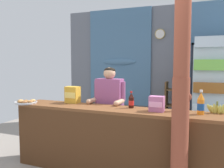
# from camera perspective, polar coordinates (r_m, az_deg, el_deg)

# --- Properties ---
(ground_plane) EXTENTS (7.77, 7.77, 0.00)m
(ground_plane) POSITION_cam_1_polar(r_m,az_deg,el_deg) (4.44, 5.97, -15.86)
(ground_plane) COLOR gray
(back_wall_curtained) EXTENTS (4.88, 0.22, 2.88)m
(back_wall_curtained) POSITION_cam_1_polar(r_m,az_deg,el_deg) (5.93, 11.06, 3.99)
(back_wall_curtained) COLOR slate
(back_wall_curtained) RESTS_ON ground
(stall_counter) EXTENTS (2.91, 0.50, 0.94)m
(stall_counter) POSITION_cam_1_polar(r_m,az_deg,el_deg) (3.46, -0.79, -11.93)
(stall_counter) COLOR brown
(stall_counter) RESTS_ON ground
(timber_post) EXTENTS (0.21, 0.19, 2.84)m
(timber_post) POSITION_cam_1_polar(r_m,az_deg,el_deg) (2.76, 15.72, 0.24)
(timber_post) COLOR brown
(timber_post) RESTS_ON ground
(drink_fridge) EXTENTS (0.80, 0.70, 2.06)m
(drink_fridge) POSITION_cam_1_polar(r_m,az_deg,el_deg) (5.21, 22.28, -0.30)
(drink_fridge) COLOR black
(drink_fridge) RESTS_ON ground
(bottle_shelf_rack) EXTENTS (0.48, 0.28, 1.15)m
(bottle_shelf_rack) POSITION_cam_1_polar(r_m,az_deg,el_deg) (5.59, 14.65, -5.18)
(bottle_shelf_rack) COLOR brown
(bottle_shelf_rack) RESTS_ON ground
(plastic_lawn_chair) EXTENTS (0.52, 0.52, 0.86)m
(plastic_lawn_chair) POSITION_cam_1_polar(r_m,az_deg,el_deg) (5.27, 0.10, -6.84)
(plastic_lawn_chair) COLOR silver
(plastic_lawn_chair) RESTS_ON ground
(shopkeeper) EXTENTS (0.53, 0.42, 1.50)m
(shopkeeper) POSITION_cam_1_polar(r_m,az_deg,el_deg) (3.94, -0.62, -4.22)
(shopkeeper) COLOR #28282D
(shopkeeper) RESTS_ON ground
(soda_bottle_orange_soda) EXTENTS (0.09, 0.09, 0.30)m
(soda_bottle_orange_soda) POSITION_cam_1_polar(r_m,az_deg,el_deg) (3.22, 19.87, -4.38)
(soda_bottle_orange_soda) COLOR orange
(soda_bottle_orange_soda) RESTS_ON stall_counter
(soda_bottle_iced_tea) EXTENTS (0.07, 0.07, 0.23)m
(soda_bottle_iced_tea) POSITION_cam_1_polar(r_m,az_deg,el_deg) (3.32, 14.37, -4.55)
(soda_bottle_iced_tea) COLOR brown
(soda_bottle_iced_tea) RESTS_ON stall_counter
(soda_bottle_cola) EXTENTS (0.08, 0.08, 0.24)m
(soda_bottle_cola) POSITION_cam_1_polar(r_m,az_deg,el_deg) (3.47, 4.49, -3.92)
(soda_bottle_cola) COLOR black
(soda_bottle_cola) RESTS_ON stall_counter
(snack_box_choco_powder) EXTENTS (0.21, 0.16, 0.26)m
(snack_box_choco_powder) POSITION_cam_1_polar(r_m,az_deg,el_deg) (3.93, -9.11, -2.47)
(snack_box_choco_powder) COLOR gold
(snack_box_choco_powder) RESTS_ON stall_counter
(snack_box_wafer) EXTENTS (0.19, 0.14, 0.20)m
(snack_box_wafer) POSITION_cam_1_polar(r_m,az_deg,el_deg) (3.27, 10.32, -4.54)
(snack_box_wafer) COLOR #B76699
(snack_box_wafer) RESTS_ON stall_counter
(pastry_tray) EXTENTS (0.34, 0.34, 0.06)m
(pastry_tray) POSITION_cam_1_polar(r_m,az_deg,el_deg) (4.06, -19.33, -3.97)
(pastry_tray) COLOR #BCBCC1
(pastry_tray) RESTS_ON stall_counter
(banana_bunch) EXTENTS (0.26, 0.06, 0.16)m
(banana_bunch) POSITION_cam_1_polar(r_m,az_deg,el_deg) (3.36, 23.18, -5.33)
(banana_bunch) COLOR #CCC14C
(banana_bunch) RESTS_ON stall_counter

